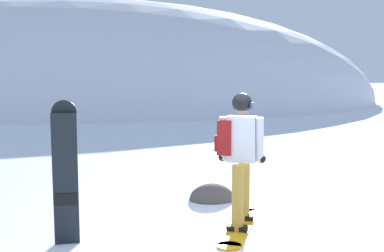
{
  "coord_description": "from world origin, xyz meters",
  "views": [
    {
      "loc": [
        -1.78,
        -5.17,
        1.9
      ],
      "look_at": [
        0.01,
        3.51,
        1.0
      ],
      "focal_mm": 44.38,
      "sensor_mm": 36.0,
      "label": 1
    }
  ],
  "objects": [
    {
      "name": "ground_plane",
      "position": [
        0.0,
        0.0,
        0.0
      ],
      "size": [
        300.0,
        300.0,
        0.0
      ],
      "primitive_type": "plane",
      "color": "white"
    },
    {
      "name": "ridge_peak_main",
      "position": [
        -1.27,
        34.62,
        0.0
      ],
      "size": [
        43.7,
        39.33,
        15.44
      ],
      "color": "silver",
      "rests_on": "ground"
    },
    {
      "name": "snowboarder_main",
      "position": [
        0.01,
        0.53,
        0.92
      ],
      "size": [
        0.99,
        1.67,
        1.71
      ],
      "color": "orange",
      "rests_on": "ground"
    },
    {
      "name": "spare_snowboard",
      "position": [
        -2.11,
        0.27,
        0.84
      ],
      "size": [
        0.28,
        0.15,
        1.66
      ],
      "color": "black",
      "rests_on": "ground"
    },
    {
      "name": "rock_dark",
      "position": [
        -0.0,
        1.89,
        0.0
      ],
      "size": [
        0.72,
        0.61,
        0.51
      ],
      "color": "#4C4742",
      "rests_on": "ground"
    }
  ]
}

